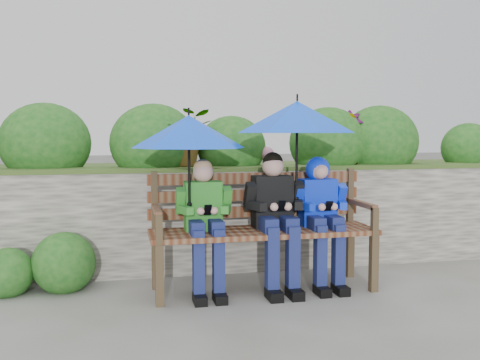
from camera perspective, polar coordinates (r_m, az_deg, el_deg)
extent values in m
plane|color=#5C5A4D|center=(4.74, 0.27, -11.63)|extent=(60.00, 60.00, 0.00)
cube|color=#5F5B54|center=(5.34, -1.52, -4.22)|extent=(8.00, 0.40, 1.00)
cube|color=#2B4021|center=(5.28, -1.54, 1.24)|extent=(8.00, 0.42, 0.04)
cube|color=#2B4021|center=(6.51, -3.55, -2.74)|extent=(8.00, 2.00, 0.96)
ellipsoid|color=#154C16|center=(5.54, -20.07, 3.72)|extent=(0.87, 0.70, 0.78)
ellipsoid|color=#154C16|center=(5.39, -9.16, 3.92)|extent=(0.87, 0.69, 0.78)
ellipsoid|color=#154C16|center=(5.52, -0.92, 3.53)|extent=(0.72, 0.57, 0.64)
ellipsoid|color=#154C16|center=(5.81, 9.38, 3.93)|extent=(0.85, 0.68, 0.76)
ellipsoid|color=#154C16|center=(6.07, 14.63, 3.97)|extent=(0.88, 0.71, 0.79)
ellipsoid|color=#154C16|center=(6.67, 23.16, 3.17)|extent=(0.63, 0.51, 0.57)
sphere|color=pink|center=(5.33, -20.43, 2.47)|extent=(0.14, 0.14, 0.14)
sphere|color=pink|center=(5.48, 2.90, 2.84)|extent=(0.14, 0.14, 0.14)
sphere|color=pink|center=(6.09, 17.41, 2.83)|extent=(0.14, 0.14, 0.14)
imported|color=#154C16|center=(5.31, -5.79, 4.49)|extent=(0.51, 0.44, 0.56)
imported|color=#154C16|center=(5.77, 11.42, 4.52)|extent=(0.32, 0.32, 0.58)
sphere|color=#154C16|center=(4.93, -18.27, -8.44)|extent=(0.54, 0.54, 0.54)
sphere|color=#154C16|center=(4.96, -23.56, -9.10)|extent=(0.43, 0.43, 0.43)
cube|color=#463723|center=(4.29, -8.57, -10.08)|extent=(0.06, 0.06, 0.49)
cube|color=#463723|center=(4.76, -8.99, -8.57)|extent=(0.06, 0.06, 0.49)
cube|color=#463723|center=(4.77, 14.07, -8.64)|extent=(0.06, 0.06, 0.49)
cube|color=#463723|center=(5.20, 11.65, -7.47)|extent=(0.06, 0.06, 0.49)
cube|color=#5D2B17|center=(4.42, 3.26, -6.05)|extent=(1.95, 0.11, 0.04)
cube|color=#5D2B17|center=(4.55, 2.78, -5.72)|extent=(1.95, 0.11, 0.04)
cube|color=#5D2B17|center=(4.69, 2.32, -5.41)|extent=(1.95, 0.11, 0.04)
cube|color=#5D2B17|center=(4.82, 1.89, -5.12)|extent=(1.95, 0.11, 0.04)
cube|color=#463723|center=(4.69, -9.09, -2.38)|extent=(0.05, 0.05, 0.54)
cube|color=#5D2B17|center=(4.43, -8.87, -3.23)|extent=(0.05, 0.51, 0.04)
cube|color=#463723|center=(4.21, -8.63, -5.30)|extent=(0.05, 0.05, 0.24)
cube|color=#463723|center=(5.13, 11.65, -1.80)|extent=(0.05, 0.05, 0.54)
cube|color=#5D2B17|center=(4.90, 12.91, -2.52)|extent=(0.05, 0.51, 0.04)
cube|color=#463723|center=(4.70, 14.17, -4.33)|extent=(0.05, 0.05, 0.24)
cube|color=#5D2B17|center=(4.86, 1.71, -3.36)|extent=(1.95, 0.04, 0.10)
cube|color=#5D2B17|center=(4.84, 1.72, -1.59)|extent=(1.95, 0.04, 0.10)
cube|color=#5D2B17|center=(4.82, 1.72, 0.20)|extent=(1.95, 0.04, 0.10)
cube|color=#2B801B|center=(4.57, -3.98, -2.76)|extent=(0.31, 0.18, 0.42)
sphere|color=#D09C8C|center=(4.52, -3.96, 0.82)|extent=(0.17, 0.17, 0.17)
sphere|color=tan|center=(4.53, -3.98, 1.21)|extent=(0.16, 0.16, 0.16)
cube|color=navy|center=(4.44, -4.73, -5.01)|extent=(0.11, 0.29, 0.11)
cube|color=navy|center=(4.36, -4.44, -9.12)|extent=(0.09, 0.10, 0.59)
cube|color=black|center=(4.38, -4.31, -12.55)|extent=(0.10, 0.20, 0.07)
cube|color=navy|center=(4.47, -2.64, -4.94)|extent=(0.11, 0.29, 0.11)
cube|color=navy|center=(4.39, -2.29, -9.03)|extent=(0.09, 0.10, 0.59)
cube|color=black|center=(4.40, -2.15, -12.44)|extent=(0.10, 0.20, 0.07)
cube|color=#2B801B|center=(4.49, -6.36, -2.20)|extent=(0.07, 0.17, 0.23)
cube|color=#2B801B|center=(4.39, -5.83, -3.21)|extent=(0.12, 0.19, 0.06)
sphere|color=#D09C8C|center=(4.32, -4.21, -3.32)|extent=(0.06, 0.06, 0.06)
cube|color=#2B801B|center=(4.55, -1.46, -2.08)|extent=(0.07, 0.17, 0.23)
cube|color=#2B801B|center=(4.44, -1.51, -3.09)|extent=(0.12, 0.19, 0.06)
sphere|color=#D09C8C|center=(4.34, -2.78, -3.28)|extent=(0.06, 0.06, 0.06)
cube|color=black|center=(4.32, -3.47, -3.20)|extent=(0.06, 0.07, 0.09)
cube|color=black|center=(4.70, 3.45, -2.31)|extent=(0.34, 0.20, 0.46)
sphere|color=#D09C8C|center=(4.65, 3.54, 1.48)|extent=(0.19, 0.19, 0.19)
sphere|color=black|center=(4.66, 3.51, 1.90)|extent=(0.18, 0.18, 0.18)
cube|color=navy|center=(4.55, 2.91, -4.70)|extent=(0.12, 0.32, 0.12)
cube|color=navy|center=(4.46, 3.45, -8.77)|extent=(0.10, 0.11, 0.59)
cube|color=black|center=(4.47, 3.64, -12.13)|extent=(0.11, 0.22, 0.08)
cube|color=navy|center=(4.60, 5.06, -4.60)|extent=(0.12, 0.32, 0.12)
cube|color=navy|center=(4.51, 5.65, -8.63)|extent=(0.10, 0.11, 0.59)
cube|color=black|center=(4.52, 5.86, -11.94)|extent=(0.11, 0.22, 0.08)
cube|color=black|center=(4.59, 1.07, -1.73)|extent=(0.08, 0.18, 0.25)
cube|color=black|center=(4.48, 1.83, -2.79)|extent=(0.13, 0.21, 0.07)
sphere|color=#D09C8C|center=(4.43, 3.67, -2.89)|extent=(0.07, 0.07, 0.07)
cube|color=black|center=(4.71, 6.12, -1.59)|extent=(0.08, 0.18, 0.25)
cube|color=black|center=(4.59, 6.27, -2.64)|extent=(0.13, 0.21, 0.07)
sphere|color=#D09C8C|center=(4.46, 5.14, -2.84)|extent=(0.07, 0.07, 0.07)
cube|color=black|center=(4.43, 4.44, -2.75)|extent=(0.06, 0.07, 0.09)
cube|color=#1C27D1|center=(4.83, 8.28, -2.36)|extent=(0.31, 0.18, 0.42)
sphere|color=#D09C8C|center=(4.79, 8.41, 1.04)|extent=(0.17, 0.17, 0.17)
sphere|color=#1C27D1|center=(4.81, 8.29, 1.18)|extent=(0.22, 0.22, 0.22)
sphere|color=#D09C8C|center=(4.75, 8.59, 0.89)|extent=(0.13, 0.13, 0.13)
cube|color=navy|center=(4.69, 7.96, -4.50)|extent=(0.11, 0.29, 0.11)
cube|color=navy|center=(4.62, 8.56, -8.37)|extent=(0.09, 0.10, 0.59)
cube|color=black|center=(4.63, 8.76, -11.60)|extent=(0.10, 0.20, 0.07)
cube|color=navy|center=(4.75, 9.82, -4.40)|extent=(0.11, 0.29, 0.11)
cube|color=navy|center=(4.68, 10.46, -8.22)|extent=(0.09, 0.10, 0.59)
cube|color=black|center=(4.69, 10.67, -11.41)|extent=(0.10, 0.20, 0.07)
cube|color=#1C27D1|center=(4.72, 6.26, -1.84)|extent=(0.07, 0.17, 0.23)
cube|color=#1C27D1|center=(4.62, 7.05, -2.79)|extent=(0.12, 0.19, 0.06)
sphere|color=#D09C8C|center=(4.59, 8.74, -2.87)|extent=(0.06, 0.06, 0.06)
cube|color=#1C27D1|center=(4.86, 10.65, -1.70)|extent=(0.07, 0.17, 0.23)
cube|color=#1C27D1|center=(4.75, 10.90, -2.64)|extent=(0.12, 0.19, 0.06)
sphere|color=#D09C8C|center=(4.63, 10.01, -2.82)|extent=(0.06, 0.06, 0.06)
cube|color=black|center=(4.60, 9.42, -2.75)|extent=(0.06, 0.07, 0.09)
cone|color=#0744EE|center=(4.40, -5.47, 5.16)|extent=(0.94, 0.94, 0.27)
cylinder|color=black|center=(4.40, -5.49, 7.29)|extent=(0.02, 0.02, 0.06)
cylinder|color=black|center=(4.40, -5.44, 1.26)|extent=(0.02, 0.02, 0.60)
sphere|color=black|center=(4.43, -5.41, -2.60)|extent=(0.04, 0.04, 0.04)
cone|color=#0744EE|center=(4.64, 6.11, 6.70)|extent=(1.04, 1.04, 0.27)
cylinder|color=black|center=(4.65, 6.13, 8.74)|extent=(0.02, 0.02, 0.06)
cylinder|color=black|center=(4.64, 6.07, 2.35)|extent=(0.02, 0.02, 0.70)
sphere|color=black|center=(4.67, 6.03, -1.97)|extent=(0.04, 0.04, 0.04)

